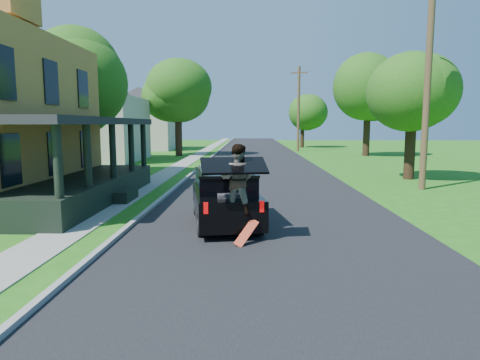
{
  "coord_description": "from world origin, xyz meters",
  "views": [
    {
      "loc": [
        -0.68,
        -9.81,
        2.87
      ],
      "look_at": [
        -0.98,
        3.0,
        1.21
      ],
      "focal_mm": 32.0,
      "sensor_mm": 36.0,
      "label": 1
    }
  ],
  "objects_px": {
    "utility_pole_near": "(428,70)",
    "black_suv": "(225,197)",
    "skateboarder": "(237,179)",
    "tree_right_near": "(412,91)"
  },
  "relations": [
    {
      "from": "skateboarder",
      "to": "utility_pole_near",
      "type": "height_order",
      "value": "utility_pole_near"
    },
    {
      "from": "tree_right_near",
      "to": "utility_pole_near",
      "type": "relative_size",
      "value": 0.69
    },
    {
      "from": "tree_right_near",
      "to": "utility_pole_near",
      "type": "xyz_separation_m",
      "value": [
        -0.69,
        -3.67,
        0.59
      ]
    },
    {
      "from": "skateboarder",
      "to": "tree_right_near",
      "type": "distance_m",
      "value": 15.38
    },
    {
      "from": "black_suv",
      "to": "skateboarder",
      "type": "relative_size",
      "value": 2.68
    },
    {
      "from": "tree_right_near",
      "to": "utility_pole_near",
      "type": "height_order",
      "value": "utility_pole_near"
    },
    {
      "from": "black_suv",
      "to": "utility_pole_near",
      "type": "bearing_deg",
      "value": 29.85
    },
    {
      "from": "utility_pole_near",
      "to": "black_suv",
      "type": "bearing_deg",
      "value": -125.51
    },
    {
      "from": "tree_right_near",
      "to": "utility_pole_near",
      "type": "bearing_deg",
      "value": -100.66
    },
    {
      "from": "skateboarder",
      "to": "utility_pole_near",
      "type": "bearing_deg",
      "value": -121.72
    }
  ]
}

